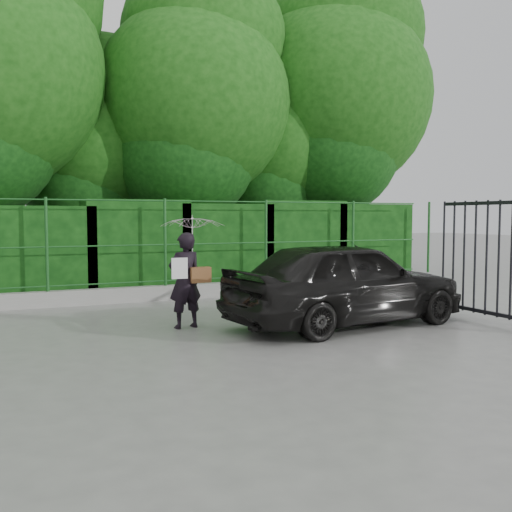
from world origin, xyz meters
name	(u,v)px	position (x,y,z in m)	size (l,w,h in m)	color
ground	(226,347)	(0.00, 0.00, 0.00)	(80.00, 80.00, 0.00)	gray
kerb	(147,294)	(0.00, 4.50, 0.15)	(14.00, 0.25, 0.30)	#9E9E99
fence	(157,242)	(0.22, 4.50, 1.20)	(14.13, 0.06, 1.80)	#1D5520
hedge	(138,249)	(0.05, 5.50, 1.01)	(14.20, 1.20, 2.15)	black
trees	(159,105)	(1.14, 7.74, 4.62)	(17.10, 6.15, 8.08)	black
woman	(191,253)	(0.01, 1.51, 1.16)	(1.00, 1.02, 1.76)	black
car	(346,282)	(2.28, 0.63, 0.69)	(1.62, 4.03, 1.37)	black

